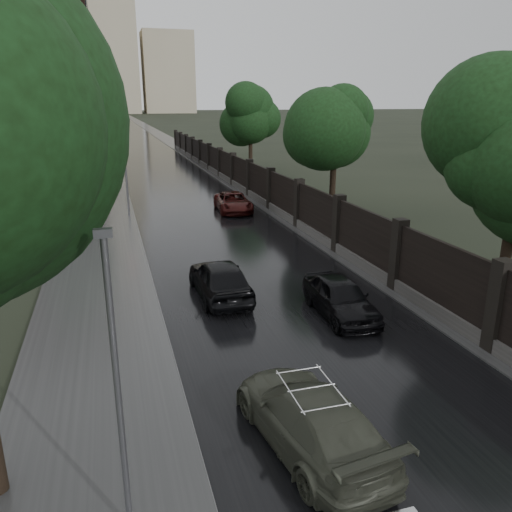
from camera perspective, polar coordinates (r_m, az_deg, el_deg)
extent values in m
cube|color=black|center=(195.35, -15.35, 14.74)|extent=(8.00, 420.00, 0.02)
cube|color=#2D2D2D|center=(195.28, -17.17, 14.61)|extent=(4.00, 420.00, 0.16)
cube|color=#2D2D2D|center=(195.57, -13.69, 14.87)|extent=(3.00, 420.00, 0.08)
cube|color=#383533|center=(38.99, -1.53, 7.75)|extent=(0.40, 75.00, 0.50)
cube|color=black|center=(38.80, -1.54, 9.57)|extent=(0.15, 75.00, 2.00)
cube|color=black|center=(76.00, -9.13, 13.04)|extent=(0.45, 0.45, 2.70)
cylinder|color=black|center=(35.47, -21.06, 10.04)|extent=(0.36, 0.36, 5.85)
sphere|color=black|center=(35.30, -21.48, 13.79)|extent=(4.25, 4.25, 4.25)
cylinder|color=black|center=(18.75, 27.08, 3.22)|extent=(0.36, 0.36, 5.53)
cylinder|color=black|center=(30.27, 8.81, 9.60)|extent=(0.36, 0.36, 5.53)
sphere|color=black|center=(30.06, 9.01, 13.77)|extent=(4.08, 4.08, 4.08)
cylinder|color=black|center=(47.10, -0.63, 12.48)|extent=(0.36, 0.36, 5.53)
sphere|color=black|center=(46.96, -0.64, 15.17)|extent=(4.08, 4.08, 4.08)
cylinder|color=#59595E|center=(7.88, -15.42, -15.70)|extent=(0.10, 0.10, 5.00)
cube|color=#59595E|center=(6.87, -17.10, 2.52)|extent=(0.25, 0.12, 0.12)
cylinder|color=#59595E|center=(30.63, -14.46, 6.95)|extent=(0.12, 0.12, 3.00)
imported|color=#59595E|center=(30.35, -14.75, 10.66)|extent=(0.16, 0.20, 1.00)
sphere|color=#FF0C0C|center=(30.22, -14.72, 10.35)|extent=(0.14, 0.14, 0.14)
cube|color=tan|center=(306.71, -22.65, 18.91)|extent=(28.00, 22.00, 44.00)
cube|color=tan|center=(307.81, -10.02, 19.89)|extent=(28.00, 22.00, 44.00)
cube|color=tan|center=(306.10, -16.48, 21.00)|extent=(30.00, 30.00, 60.00)
imported|color=#3E4134|center=(10.54, 6.22, -17.95)|extent=(2.40, 4.65, 1.29)
imported|color=black|center=(17.71, -4.15, -2.58)|extent=(1.77, 4.19, 1.42)
imported|color=black|center=(16.42, 9.61, -4.66)|extent=(1.58, 3.79, 1.28)
imported|color=#330C0B|center=(31.71, -2.62, 6.17)|extent=(2.26, 4.45, 1.21)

